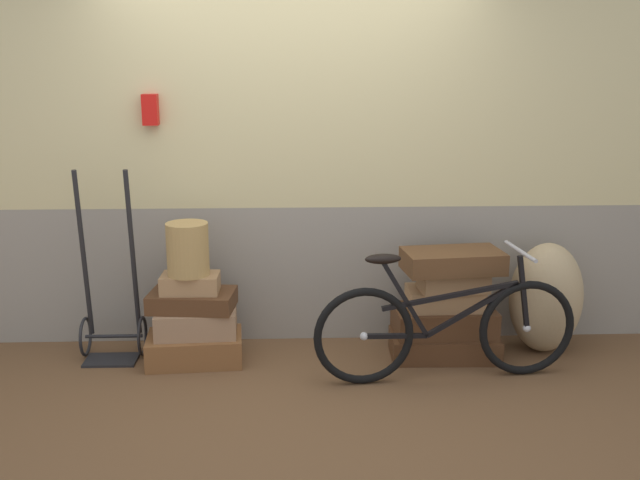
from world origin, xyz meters
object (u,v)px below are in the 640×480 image
Objects in this scene: suitcase_2 at (192,300)px; suitcase_8 at (453,261)px; suitcase_0 at (195,348)px; suitcase_5 at (444,320)px; burlap_sack at (546,298)px; bicycle at (446,328)px; suitcase_7 at (453,281)px; suitcase_1 at (196,322)px; luggage_trolley at (111,313)px; suitcase_4 at (444,345)px; suitcase_6 at (445,298)px; wicker_basket at (188,249)px; suitcase_3 at (190,283)px.

suitcase_8 is at bearing 4.68° from suitcase_2.
suitcase_0 is 0.93× the size of suitcase_5.
bicycle reaches higher than burlap_sack.
burlap_sack is at bearing 2.42° from suitcase_7.
suitcase_2 is (-0.02, 0.02, 0.14)m from suitcase_1.
burlap_sack is at bearing -0.24° from luggage_trolley.
suitcase_2 reaches higher than suitcase_4.
suitcase_4 is at bearing 5.22° from suitcase_2.
suitcase_6 is 1.44× the size of wicker_basket.
suitcase_2 reaches higher than suitcase_6.
suitcase_3 is 2.38m from burlap_sack.
suitcase_4 is 1.81m from wicker_basket.
suitcase_0 is 2.37m from burlap_sack.
suitcase_4 is at bearing -2.44° from luggage_trolley.
suitcase_7 reaches higher than suitcase_6.
suitcase_0 is 1.80× the size of wicker_basket.
wicker_basket is at bearing 179.66° from suitcase_6.
suitcase_3 is 1.68m from suitcase_6.
luggage_trolley reaches higher than suitcase_6.
suitcase_7 is at bearing 0.23° from suitcase_3.
suitcase_3 reaches higher than suitcase_5.
luggage_trolley is at bearing 167.62° from suitcase_1.
bicycle is at bearing -150.72° from burlap_sack.
suitcase_3 reaches higher than suitcase_0.
suitcase_7 is (1.70, 0.01, 0.44)m from suitcase_0.
suitcase_2 is at bearing 166.87° from bicycle.
suitcase_2 is 1.71m from suitcase_7.
suitcase_0 is 0.81× the size of burlap_sack.
suitcase_5 is 0.30m from suitcase_7.
suitcase_2 is 0.12m from suitcase_3.
suitcase_0 is 0.44m from suitcase_3.
burlap_sack is (2.34, 0.08, 0.11)m from suitcase_1.
suitcase_4 is 0.44m from bicycle.
suitcase_8 reaches higher than suitcase_3.
suitcase_7 is at bearing -3.59° from suitcase_1.
burlap_sack reaches higher than suitcase_5.
suitcase_4 is (1.67, -0.01, -0.45)m from suitcase_3.
suitcase_5 is (1.64, 0.03, -0.02)m from suitcase_1.
suitcase_4 is at bearing -3.23° from suitcase_1.
suitcase_6 is 0.39m from bicycle.
luggage_trolley is (-2.25, 0.10, -0.23)m from suitcase_7.
suitcase_7 reaches higher than suitcase_4.
suitcase_8 reaches higher than suitcase_7.
suitcase_4 is at bearing -173.28° from burlap_sack.
bicycle is at bearing -113.35° from suitcase_8.
suitcase_3 is 0.56× the size of suitcase_5.
suitcase_0 is at bearing -61.62° from suitcase_3.
bicycle reaches higher than suitcase_7.
suitcase_0 is at bearing 179.33° from suitcase_5.
burlap_sack is at bearing -1.72° from suitcase_0.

